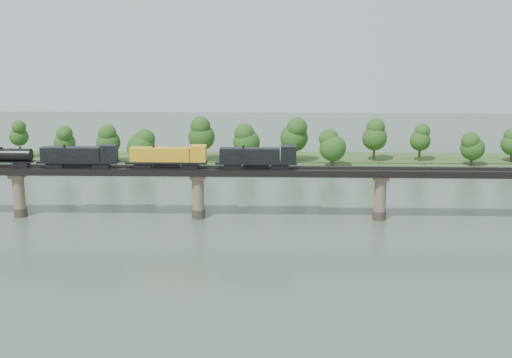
{
  "coord_description": "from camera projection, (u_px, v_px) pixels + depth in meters",
  "views": [
    {
      "loc": [
        16.66,
        -106.03,
        42.55
      ],
      "look_at": [
        12.8,
        30.0,
        9.0
      ],
      "focal_mm": 45.0,
      "sensor_mm": 36.0,
      "label": 1
    }
  ],
  "objects": [
    {
      "name": "ground",
      "position": [
        179.0,
        268.0,
        113.55
      ],
      "size": [
        400.0,
        400.0,
        0.0
      ],
      "primitive_type": "plane",
      "color": "#3B4B3C",
      "rests_on": "ground"
    },
    {
      "name": "bridge_superstructure",
      "position": [
        197.0,
        166.0,
        139.85
      ],
      "size": [
        220.0,
        4.9,
        0.75
      ],
      "color": "black",
      "rests_on": "bridge"
    },
    {
      "name": "freight_train",
      "position": [
        138.0,
        157.0,
        139.71
      ],
      "size": [
        71.68,
        2.79,
        4.93
      ],
      "color": "black",
      "rests_on": "bridge"
    },
    {
      "name": "far_bank",
      "position": [
        219.0,
        162.0,
        195.86
      ],
      "size": [
        300.0,
        24.0,
        1.6
      ],
      "primitive_type": "cube",
      "color": "#304D1F",
      "rests_on": "ground"
    },
    {
      "name": "bridge",
      "position": [
        198.0,
        194.0,
        141.36
      ],
      "size": [
        236.0,
        30.0,
        11.5
      ],
      "color": "#473A2D",
      "rests_on": "ground"
    },
    {
      "name": "far_treeline",
      "position": [
        190.0,
        138.0,
        189.82
      ],
      "size": [
        289.06,
        17.54,
        13.6
      ],
      "color": "#382619",
      "rests_on": "far_bank"
    }
  ]
}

